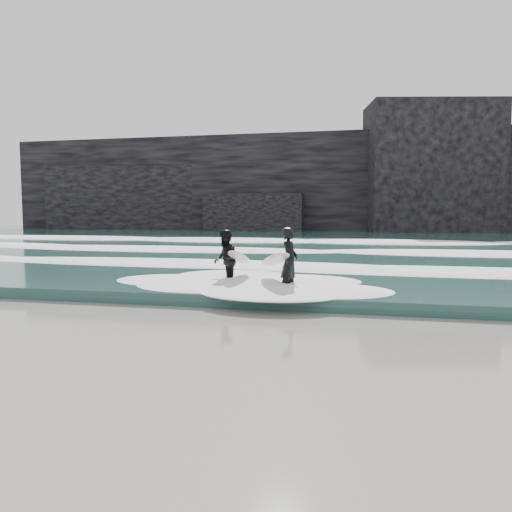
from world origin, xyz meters
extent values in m
plane|color=olive|center=(0.00, 0.00, 0.00)|extent=(120.00, 120.00, 0.00)
cube|color=#234944|center=(0.00, 29.00, 0.15)|extent=(90.00, 52.00, 0.30)
cube|color=black|center=(0.00, 46.00, 5.00)|extent=(70.00, 9.00, 10.00)
ellipsoid|color=white|center=(0.00, 9.00, 0.40)|extent=(60.00, 3.20, 0.20)
ellipsoid|color=white|center=(0.00, 16.00, 0.42)|extent=(60.00, 4.00, 0.24)
ellipsoid|color=white|center=(0.00, 25.00, 0.45)|extent=(60.00, 4.80, 0.30)
imported|color=black|center=(1.38, 5.16, 0.90)|extent=(0.51, 0.71, 1.80)
ellipsoid|color=white|center=(0.98, 5.21, 0.93)|extent=(1.42, 2.33, 0.68)
imported|color=black|center=(-0.60, 5.86, 0.85)|extent=(0.85, 0.98, 1.70)
ellipsoid|color=silver|center=(-0.18, 5.86, 0.91)|extent=(0.59, 1.88, 0.63)
camera|label=1|loc=(3.43, -7.77, 2.22)|focal=35.00mm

